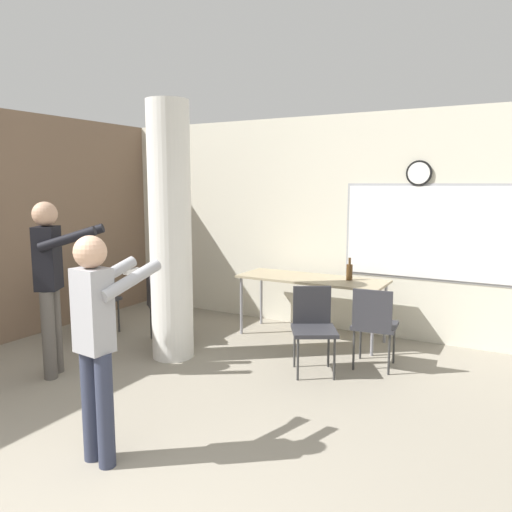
{
  "coord_description": "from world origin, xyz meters",
  "views": [
    {
      "loc": [
        2.07,
        -1.18,
        1.93
      ],
      "look_at": [
        -0.16,
        2.83,
        1.26
      ],
      "focal_mm": 35.0,
      "sensor_mm": 36.0,
      "label": 1
    }
  ],
  "objects_px": {
    "bottle_on_table": "(349,272)",
    "chair_table_right": "(374,322)",
    "chair_by_left_wall": "(93,295)",
    "person_watching_back": "(51,275)",
    "person_playing_front": "(97,332)",
    "chair_table_front": "(313,323)",
    "folding_table": "(312,282)",
    "chair_near_pillar": "(162,301)"
  },
  "relations": [
    {
      "from": "person_playing_front",
      "to": "bottle_on_table",
      "type": "bearing_deg",
      "value": 79.5
    },
    {
      "from": "folding_table",
      "to": "chair_by_left_wall",
      "type": "xyz_separation_m",
      "value": [
        -2.52,
        -1.2,
        -0.21
      ]
    },
    {
      "from": "chair_table_front",
      "to": "person_playing_front",
      "type": "relative_size",
      "value": 0.55
    },
    {
      "from": "bottle_on_table",
      "to": "chair_by_left_wall",
      "type": "distance_m",
      "value": 3.26
    },
    {
      "from": "chair_by_left_wall",
      "to": "bottle_on_table",
      "type": "bearing_deg",
      "value": 23.23
    },
    {
      "from": "bottle_on_table",
      "to": "folding_table",
      "type": "bearing_deg",
      "value": -170.07
    },
    {
      "from": "chair_table_front",
      "to": "person_playing_front",
      "type": "height_order",
      "value": "person_playing_front"
    },
    {
      "from": "folding_table",
      "to": "person_watching_back",
      "type": "relative_size",
      "value": 1.04
    },
    {
      "from": "bottle_on_table",
      "to": "person_playing_front",
      "type": "bearing_deg",
      "value": -100.5
    },
    {
      "from": "chair_by_left_wall",
      "to": "person_playing_front",
      "type": "height_order",
      "value": "person_playing_front"
    },
    {
      "from": "chair_table_right",
      "to": "person_watching_back",
      "type": "relative_size",
      "value": 0.5
    },
    {
      "from": "chair_table_front",
      "to": "chair_table_right",
      "type": "relative_size",
      "value": 1.0
    },
    {
      "from": "person_playing_front",
      "to": "chair_by_left_wall",
      "type": "bearing_deg",
      "value": 137.97
    },
    {
      "from": "chair_by_left_wall",
      "to": "person_playing_front",
      "type": "distance_m",
      "value": 3.19
    },
    {
      "from": "chair_table_right",
      "to": "person_playing_front",
      "type": "height_order",
      "value": "person_playing_front"
    },
    {
      "from": "bottle_on_table",
      "to": "person_watching_back",
      "type": "distance_m",
      "value": 3.33
    },
    {
      "from": "person_watching_back",
      "to": "chair_table_right",
      "type": "bearing_deg",
      "value": 32.19
    },
    {
      "from": "folding_table",
      "to": "bottle_on_table",
      "type": "xyz_separation_m",
      "value": [
        0.46,
        0.08,
        0.16
      ]
    },
    {
      "from": "chair_near_pillar",
      "to": "chair_table_right",
      "type": "xyz_separation_m",
      "value": [
        2.51,
        0.37,
        0.0
      ]
    },
    {
      "from": "chair_table_right",
      "to": "chair_table_front",
      "type": "bearing_deg",
      "value": -145.91
    },
    {
      "from": "chair_by_left_wall",
      "to": "person_watching_back",
      "type": "xyz_separation_m",
      "value": [
        0.75,
        -1.2,
        0.52
      ]
    },
    {
      "from": "bottle_on_table",
      "to": "chair_near_pillar",
      "type": "relative_size",
      "value": 0.31
    },
    {
      "from": "chair_table_front",
      "to": "person_watching_back",
      "type": "relative_size",
      "value": 0.5
    },
    {
      "from": "chair_by_left_wall",
      "to": "chair_near_pillar",
      "type": "height_order",
      "value": "same"
    },
    {
      "from": "chair_by_left_wall",
      "to": "person_watching_back",
      "type": "distance_m",
      "value": 1.5
    },
    {
      "from": "chair_table_right",
      "to": "person_playing_front",
      "type": "xyz_separation_m",
      "value": [
        -1.15,
        -2.65,
        0.43
      ]
    },
    {
      "from": "person_playing_front",
      "to": "chair_near_pillar",
      "type": "bearing_deg",
      "value": 120.67
    },
    {
      "from": "bottle_on_table",
      "to": "chair_table_right",
      "type": "bearing_deg",
      "value": -54.71
    },
    {
      "from": "chair_near_pillar",
      "to": "chair_table_right",
      "type": "distance_m",
      "value": 2.53
    },
    {
      "from": "chair_by_left_wall",
      "to": "chair_table_right",
      "type": "height_order",
      "value": "same"
    },
    {
      "from": "folding_table",
      "to": "chair_table_right",
      "type": "distance_m",
      "value": 1.2
    },
    {
      "from": "folding_table",
      "to": "bottle_on_table",
      "type": "height_order",
      "value": "bottle_on_table"
    },
    {
      "from": "chair_near_pillar",
      "to": "chair_table_right",
      "type": "height_order",
      "value": "same"
    },
    {
      "from": "chair_by_left_wall",
      "to": "chair_table_right",
      "type": "relative_size",
      "value": 1.0
    },
    {
      "from": "chair_table_front",
      "to": "person_playing_front",
      "type": "xyz_separation_m",
      "value": [
        -0.62,
        -2.3,
        0.43
      ]
    },
    {
      "from": "chair_table_right",
      "to": "person_watching_back",
      "type": "xyz_separation_m",
      "value": [
        -2.75,
        -1.73,
        0.52
      ]
    },
    {
      "from": "folding_table",
      "to": "chair_near_pillar",
      "type": "bearing_deg",
      "value": -145.9
    },
    {
      "from": "bottle_on_table",
      "to": "chair_by_left_wall",
      "type": "height_order",
      "value": "bottle_on_table"
    },
    {
      "from": "person_watching_back",
      "to": "chair_by_left_wall",
      "type": "bearing_deg",
      "value": 122.04
    },
    {
      "from": "folding_table",
      "to": "chair_by_left_wall",
      "type": "bearing_deg",
      "value": -154.59
    },
    {
      "from": "chair_by_left_wall",
      "to": "chair_table_front",
      "type": "distance_m",
      "value": 2.98
    },
    {
      "from": "chair_table_front",
      "to": "chair_table_right",
      "type": "height_order",
      "value": "same"
    }
  ]
}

